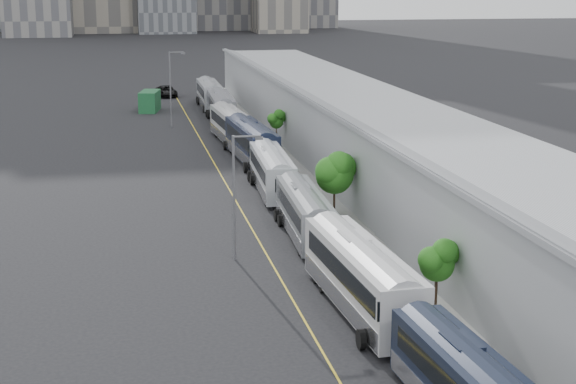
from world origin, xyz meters
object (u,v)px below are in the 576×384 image
object	(u,v)px
bus_2	(361,283)
suv	(166,91)
bus_4	(272,175)
street_lamp_far	(172,84)
street_lamp_near	(237,188)
bus_3	(304,217)
bus_8	(210,96)
bus_5	(252,145)
bus_7	(221,110)
bus_6	(231,128)
shipping_container	(150,101)

from	to	relation	value
bus_2	suv	world-z (taller)	bus_2
bus_4	street_lamp_far	bearing A→B (deg)	102.08
bus_4	street_lamp_near	xyz separation A→B (m)	(-5.57, -18.23, 3.29)
bus_3	bus_8	world-z (taller)	bus_8
bus_3	suv	size ratio (longest dim) A/B	1.96
bus_5	bus_7	bearing A→B (deg)	86.47
bus_3	suv	bearing A→B (deg)	95.78
street_lamp_near	suv	size ratio (longest dim) A/B	1.34
bus_6	bus_7	size ratio (longest dim) A/B	0.98
bus_2	bus_5	size ratio (longest dim) A/B	0.99
street_lamp_near	street_lamp_far	bearing A→B (deg)	90.53
bus_8	street_lamp_near	size ratio (longest dim) A/B	1.61
bus_3	bus_4	world-z (taller)	bus_4
bus_7	suv	bearing A→B (deg)	102.79
bus_2	street_lamp_near	distance (m)	12.53
bus_6	suv	size ratio (longest dim) A/B	2.12
bus_6	bus_8	world-z (taller)	bus_8
street_lamp_near	suv	world-z (taller)	street_lamp_near
bus_5	shipping_container	size ratio (longest dim) A/B	2.57
bus_3	street_lamp_far	xyz separation A→B (m)	(-5.97, 50.94, 3.96)
bus_5	bus_3	bearing A→B (deg)	-94.23
bus_7	bus_8	bearing A→B (deg)	91.77
bus_6	street_lamp_near	distance (m)	43.99
bus_4	suv	distance (m)	68.08
bus_2	bus_8	size ratio (longest dim) A/B	1.03
bus_4	bus_7	bearing A→B (deg)	92.17
bus_7	shipping_container	world-z (taller)	bus_7
bus_8	suv	size ratio (longest dim) A/B	2.16
street_lamp_near	shipping_container	xyz separation A→B (m)	(-2.74, 70.18, -3.42)
bus_7	shipping_container	xyz separation A→B (m)	(-8.71, 12.14, -0.21)
bus_3	street_lamp_near	world-z (taller)	street_lamp_near
bus_6	bus_7	xyz separation A→B (m)	(0.62, 14.49, 0.03)
bus_4	bus_5	world-z (taller)	bus_5
bus_8	suv	bearing A→B (deg)	111.95
shipping_container	bus_6	bearing A→B (deg)	-61.27
bus_3	bus_6	bearing A→B (deg)	92.53
bus_3	bus_5	distance (m)	27.50
suv	street_lamp_far	bearing A→B (deg)	-96.88
bus_3	bus_8	size ratio (longest dim) A/B	0.91
bus_7	bus_8	distance (m)	14.15
bus_2	street_lamp_far	world-z (taller)	street_lamp_far
bus_7	street_lamp_far	distance (m)	8.02
bus_5	street_lamp_far	size ratio (longest dim) A/B	1.48
bus_2	bus_3	xyz separation A→B (m)	(0.05, 15.14, -0.21)
bus_6	street_lamp_far	bearing A→B (deg)	113.55
bus_3	shipping_container	world-z (taller)	bus_3
bus_2	street_lamp_far	xyz separation A→B (m)	(-5.92, 66.08, 3.75)
bus_6	bus_7	world-z (taller)	bus_7
bus_2	bus_7	distance (m)	68.90
bus_8	bus_7	bearing A→B (deg)	-89.49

